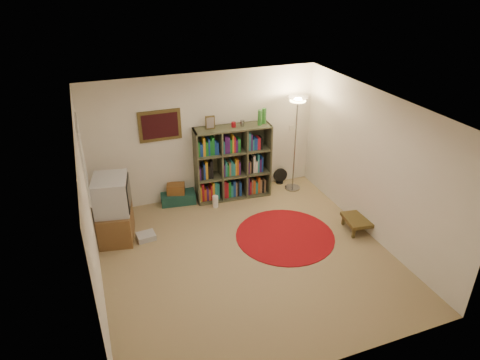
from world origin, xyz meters
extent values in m
cube|color=#8D7853|center=(0.00, 0.00, -0.01)|extent=(4.50, 4.50, 0.02)
cube|color=white|center=(0.00, 0.00, 2.51)|extent=(4.50, 4.50, 0.02)
cube|color=silver|center=(0.00, 2.26, 1.25)|extent=(4.50, 0.02, 2.50)
cube|color=silver|center=(0.00, -2.26, 1.25)|extent=(4.50, 0.02, 2.50)
cube|color=silver|center=(-2.26, 0.00, 1.25)|extent=(0.02, 4.50, 2.50)
cube|color=silver|center=(2.26, 0.00, 1.25)|extent=(0.02, 4.50, 2.50)
cube|color=#413416|center=(-0.85, 2.23, 1.60)|extent=(0.78, 0.04, 0.58)
cube|color=#3A0B0F|center=(-0.85, 2.21, 1.60)|extent=(0.66, 0.01, 0.46)
cube|color=white|center=(-2.23, 1.30, 1.55)|extent=(0.03, 1.00, 1.20)
cube|color=beige|center=(1.85, 2.24, 1.20)|extent=(0.08, 0.01, 0.12)
cube|color=#41432D|center=(0.47, 1.99, 0.02)|extent=(1.51, 0.52, 0.03)
cube|color=#41432D|center=(0.47, 1.99, 1.47)|extent=(1.51, 0.52, 0.03)
cube|color=#41432D|center=(-0.26, 2.03, 0.74)|extent=(0.06, 0.43, 1.48)
cube|color=#41432D|center=(1.19, 1.94, 0.74)|extent=(0.06, 0.43, 1.48)
cube|color=#41432D|center=(0.48, 2.19, 0.74)|extent=(1.48, 0.12, 1.48)
cube|color=#41432D|center=(0.22, 2.00, 0.74)|extent=(0.06, 0.40, 1.42)
cube|color=#41432D|center=(0.71, 1.97, 0.74)|extent=(0.06, 0.40, 1.42)
cube|color=#41432D|center=(0.47, 1.99, 0.49)|extent=(1.44, 0.50, 0.03)
cube|color=#41432D|center=(0.47, 1.99, 0.99)|extent=(1.44, 0.50, 0.03)
cube|color=orange|center=(-0.22, 1.99, 0.20)|extent=(0.06, 0.17, 0.32)
cube|color=maroon|center=(-0.17, 1.99, 0.23)|extent=(0.05, 0.17, 0.38)
cube|color=#B54C16|center=(-0.13, 1.98, 0.17)|extent=(0.05, 0.17, 0.26)
cube|color=#3D165A|center=(-0.08, 1.98, 0.17)|extent=(0.05, 0.17, 0.26)
cube|color=#B54C16|center=(-0.04, 1.98, 0.16)|extent=(0.05, 0.17, 0.24)
cube|color=maroon|center=(0.00, 1.97, 0.19)|extent=(0.04, 0.17, 0.32)
cube|color=orange|center=(0.04, 1.97, 0.22)|extent=(0.05, 0.17, 0.37)
cube|color=#21797C|center=(0.09, 1.97, 0.23)|extent=(0.06, 0.17, 0.38)
cube|color=#21797C|center=(0.13, 1.97, 0.21)|extent=(0.06, 0.17, 0.35)
cube|color=#3D165A|center=(-0.22, 1.99, 0.64)|extent=(0.06, 0.17, 0.24)
cube|color=black|center=(-0.17, 1.99, 0.65)|extent=(0.05, 0.17, 0.26)
cube|color=navy|center=(-0.13, 1.98, 0.67)|extent=(0.05, 0.17, 0.31)
cube|color=orange|center=(-0.08, 1.98, 0.69)|extent=(0.05, 0.17, 0.36)
cube|color=black|center=(-0.04, 1.98, 0.65)|extent=(0.06, 0.17, 0.27)
cube|color=black|center=(0.02, 1.97, 0.70)|extent=(0.06, 0.17, 0.37)
cube|color=#167125|center=(-0.22, 1.99, 1.14)|extent=(0.06, 0.17, 0.30)
cube|color=navy|center=(-0.17, 1.99, 1.12)|extent=(0.06, 0.17, 0.24)
cube|color=orange|center=(-0.11, 1.98, 1.18)|extent=(0.05, 0.17, 0.37)
cube|color=#167125|center=(-0.06, 1.98, 1.14)|extent=(0.06, 0.17, 0.28)
cube|color=navy|center=(-0.02, 1.98, 1.16)|extent=(0.04, 0.17, 0.34)
cube|color=#167125|center=(0.01, 1.97, 1.15)|extent=(0.04, 0.17, 0.31)
cube|color=#167125|center=(0.06, 1.97, 1.17)|extent=(0.06, 0.17, 0.36)
cube|color=navy|center=(0.10, 1.97, 1.14)|extent=(0.04, 0.17, 0.29)
cube|color=navy|center=(0.14, 1.97, 1.12)|extent=(0.06, 0.17, 0.25)
cube|color=maroon|center=(0.27, 1.96, 0.22)|extent=(0.05, 0.17, 0.36)
cube|color=maroon|center=(0.32, 1.95, 0.20)|extent=(0.05, 0.17, 0.33)
cube|color=#167125|center=(0.37, 1.95, 0.21)|extent=(0.06, 0.17, 0.34)
cube|color=#21797C|center=(0.42, 1.95, 0.17)|extent=(0.05, 0.17, 0.26)
cube|color=navy|center=(0.47, 1.94, 0.21)|extent=(0.06, 0.17, 0.34)
cube|color=brown|center=(0.51, 1.94, 0.19)|extent=(0.04, 0.17, 0.30)
cube|color=black|center=(0.54, 1.94, 0.21)|extent=(0.05, 0.17, 0.34)
cube|color=navy|center=(0.59, 1.94, 0.18)|extent=(0.06, 0.17, 0.29)
cube|color=#3D165A|center=(0.27, 1.96, 0.64)|extent=(0.04, 0.17, 0.25)
cube|color=#21797C|center=(0.30, 1.95, 0.67)|extent=(0.05, 0.17, 0.31)
cube|color=#167125|center=(0.34, 1.95, 0.64)|extent=(0.05, 0.17, 0.24)
cube|color=brown|center=(0.38, 1.95, 0.66)|extent=(0.04, 0.17, 0.28)
cube|color=#21797C|center=(0.41, 1.95, 0.67)|extent=(0.04, 0.17, 0.31)
cube|color=#21797C|center=(0.46, 1.94, 0.64)|extent=(0.06, 0.17, 0.25)
cube|color=orange|center=(0.50, 1.94, 0.68)|extent=(0.04, 0.17, 0.33)
cube|color=#B54C16|center=(0.54, 1.94, 0.68)|extent=(0.05, 0.17, 0.33)
cube|color=#3D165A|center=(0.57, 1.94, 0.65)|extent=(0.04, 0.17, 0.27)
cube|color=#21797C|center=(0.26, 1.96, 1.12)|extent=(0.04, 0.17, 0.26)
cube|color=#3D165A|center=(0.30, 1.95, 1.17)|extent=(0.06, 0.17, 0.35)
cube|color=#3D165A|center=(0.36, 1.95, 1.16)|extent=(0.06, 0.17, 0.33)
cube|color=#167125|center=(0.40, 1.95, 1.13)|extent=(0.05, 0.17, 0.28)
cube|color=orange|center=(0.44, 1.95, 1.17)|extent=(0.04, 0.17, 0.36)
cube|color=maroon|center=(0.48, 1.94, 1.15)|extent=(0.04, 0.17, 0.32)
cube|color=#3D165A|center=(0.52, 1.94, 1.12)|extent=(0.05, 0.17, 0.26)
cube|color=#167125|center=(0.56, 1.94, 1.13)|extent=(0.06, 0.17, 0.28)
cube|color=#3D165A|center=(0.76, 1.92, 0.22)|extent=(0.05, 0.17, 0.36)
cube|color=maroon|center=(0.80, 1.92, 0.18)|extent=(0.05, 0.17, 0.28)
cube|color=brown|center=(0.84, 1.92, 0.20)|extent=(0.04, 0.17, 0.32)
cube|color=#B54C16|center=(0.88, 1.92, 0.18)|extent=(0.06, 0.17, 0.29)
cube|color=#21797C|center=(0.93, 1.91, 0.16)|extent=(0.06, 0.17, 0.25)
cube|color=#B54C16|center=(0.98, 1.91, 0.21)|extent=(0.05, 0.17, 0.35)
cube|color=brown|center=(1.03, 1.91, 0.19)|extent=(0.05, 0.17, 0.30)
cube|color=black|center=(1.07, 1.90, 0.15)|extent=(0.05, 0.17, 0.23)
cube|color=brown|center=(1.11, 1.90, 0.17)|extent=(0.04, 0.17, 0.27)
cube|color=#3D165A|center=(0.76, 1.92, 0.64)|extent=(0.04, 0.17, 0.24)
cube|color=brown|center=(0.79, 1.92, 0.64)|extent=(0.04, 0.17, 0.25)
cube|color=black|center=(0.83, 1.92, 0.69)|extent=(0.05, 0.17, 0.34)
cube|color=beige|center=(0.87, 1.92, 0.70)|extent=(0.05, 0.17, 0.37)
cube|color=beige|center=(0.92, 1.91, 0.64)|extent=(0.06, 0.17, 0.24)
cube|color=#21797C|center=(0.96, 1.91, 0.71)|extent=(0.04, 0.17, 0.38)
cube|color=#3D165A|center=(1.00, 1.91, 0.65)|extent=(0.05, 0.17, 0.27)
cube|color=navy|center=(1.04, 1.91, 0.67)|extent=(0.04, 0.17, 0.32)
cube|color=#21797C|center=(0.77, 1.92, 1.18)|extent=(0.06, 0.17, 0.37)
cube|color=#3D165A|center=(0.82, 1.92, 1.16)|extent=(0.04, 0.17, 0.34)
cube|color=#21797C|center=(0.85, 1.92, 1.11)|extent=(0.04, 0.17, 0.24)
cube|color=navy|center=(0.88, 1.92, 1.12)|extent=(0.04, 0.17, 0.26)
cube|color=navy|center=(0.92, 1.91, 1.12)|extent=(0.04, 0.17, 0.25)
cube|color=maroon|center=(0.96, 1.91, 1.12)|extent=(0.06, 0.17, 0.25)
cube|color=black|center=(1.01, 1.91, 1.12)|extent=(0.05, 0.17, 0.25)
cube|color=#413416|center=(0.05, 2.04, 1.61)|extent=(0.18, 0.03, 0.25)
cube|color=gray|center=(0.04, 2.02, 1.61)|extent=(0.14, 0.02, 0.20)
cylinder|color=maroon|center=(0.49, 1.98, 1.53)|extent=(0.09, 0.09, 0.10)
cylinder|color=gray|center=(0.66, 1.97, 1.54)|extent=(0.08, 0.08, 0.12)
cylinder|color=#368232|center=(0.99, 1.91, 1.63)|extent=(0.09, 0.09, 0.30)
cylinder|color=#368232|center=(1.11, 1.98, 1.63)|extent=(0.09, 0.09, 0.30)
cylinder|color=gray|center=(1.74, 1.84, 0.02)|extent=(0.39, 0.39, 0.03)
cylinder|color=gray|center=(1.74, 1.84, 0.95)|extent=(0.03, 0.03, 1.83)
cone|color=gray|center=(1.74, 1.84, 1.89)|extent=(0.46, 0.46, 0.15)
cylinder|color=#FFD88C|center=(1.74, 1.84, 1.90)|extent=(0.37, 0.37, 0.02)
cylinder|color=black|center=(1.60, 2.16, 0.01)|extent=(0.16, 0.16, 0.03)
cylinder|color=black|center=(1.60, 2.16, 0.09)|extent=(0.03, 0.03, 0.12)
cylinder|color=black|center=(1.60, 2.15, 0.19)|extent=(0.30, 0.07, 0.30)
cube|color=brown|center=(-1.90, 1.31, 0.27)|extent=(0.68, 0.87, 0.55)
cube|color=#B2B3B7|center=(-1.90, 1.31, 0.85)|extent=(0.66, 0.74, 0.60)
cube|color=black|center=(-1.63, 1.26, 0.85)|extent=(0.12, 0.56, 0.50)
cube|color=black|center=(-1.62, 1.26, 0.85)|extent=(0.10, 0.50, 0.44)
cube|color=#B2B3B7|center=(-1.45, 1.08, 0.05)|extent=(0.33, 0.28, 0.10)
cube|color=#153B32|center=(-0.63, 2.15, 0.11)|extent=(0.72, 0.51, 0.22)
cube|color=brown|center=(-0.67, 2.11, 0.31)|extent=(0.39, 0.33, 0.19)
cylinder|color=white|center=(0.00, 1.69, 0.12)|extent=(0.12, 0.12, 0.24)
cylinder|color=maroon|center=(0.83, 0.32, 0.01)|extent=(1.72, 1.72, 0.02)
cube|color=#413416|center=(2.16, 0.04, 0.21)|extent=(0.61, 0.61, 0.06)
cube|color=#413416|center=(1.92, -0.14, 0.10)|extent=(0.05, 0.05, 0.19)
cube|color=#413416|center=(2.34, -0.20, 0.10)|extent=(0.05, 0.05, 0.19)
cube|color=#413416|center=(1.99, 0.29, 0.10)|extent=(0.05, 0.05, 0.19)
cube|color=#413416|center=(2.41, 0.22, 0.10)|extent=(0.05, 0.05, 0.19)
camera|label=1|loc=(-2.07, -5.18, 4.30)|focal=32.00mm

